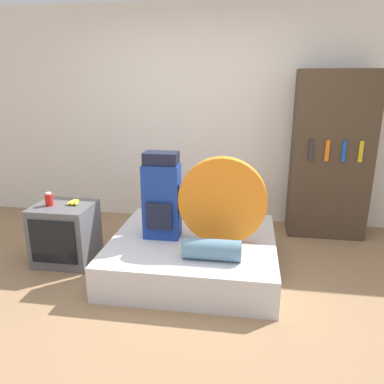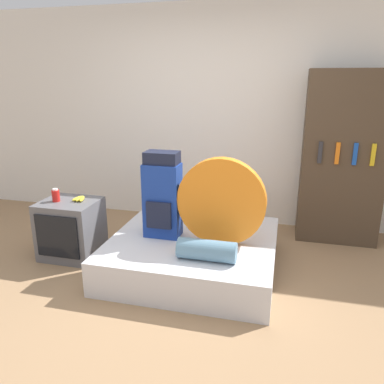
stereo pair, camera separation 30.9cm
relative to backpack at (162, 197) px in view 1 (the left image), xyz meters
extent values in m
plane|color=#997551|center=(0.22, -0.63, -0.71)|extent=(16.00, 16.00, 0.00)
cube|color=white|center=(0.22, 1.40, 0.59)|extent=(8.00, 0.05, 2.60)
cube|color=silver|center=(0.30, 0.01, -0.55)|extent=(1.52, 1.45, 0.32)
cube|color=navy|center=(0.00, 0.00, -0.04)|extent=(0.33, 0.21, 0.70)
cube|color=#191E33|center=(0.00, 0.01, 0.36)|extent=(0.31, 0.19, 0.11)
cube|color=#191E33|center=(0.00, -0.12, -0.15)|extent=(0.23, 0.03, 0.25)
cylinder|color=orange|center=(0.56, -0.04, 0.00)|extent=(0.79, 0.10, 0.79)
cylinder|color=#5B849E|center=(0.51, -0.40, -0.30)|extent=(0.49, 0.18, 0.18)
cube|color=#5B5B60|center=(-0.98, -0.03, -0.41)|extent=(0.56, 0.48, 0.59)
cube|color=black|center=(-0.98, -0.28, -0.40)|extent=(0.45, 0.02, 0.42)
cylinder|color=red|center=(-1.09, -0.06, -0.06)|extent=(0.07, 0.07, 0.11)
cylinder|color=white|center=(-1.09, -0.06, 0.00)|extent=(0.05, 0.05, 0.02)
ellipsoid|color=yellow|center=(-0.90, 0.03, -0.10)|extent=(0.08, 0.16, 0.04)
ellipsoid|color=yellow|center=(-0.88, 0.03, -0.10)|extent=(0.04, 0.15, 0.04)
ellipsoid|color=yellow|center=(-0.86, 0.03, -0.10)|extent=(0.08, 0.16, 0.04)
cube|color=#473828|center=(1.68, 1.09, 0.22)|extent=(0.85, 0.38, 1.85)
cube|color=#2D2D33|center=(1.43, 0.89, 0.31)|extent=(0.04, 0.02, 0.22)
cube|color=orange|center=(1.60, 0.89, 0.31)|extent=(0.04, 0.02, 0.22)
cube|color=#194CB2|center=(1.77, 0.89, 0.31)|extent=(0.04, 0.02, 0.22)
cube|color=gold|center=(1.94, 0.89, 0.31)|extent=(0.04, 0.02, 0.22)
camera|label=1|loc=(0.78, -3.20, 1.05)|focal=35.00mm
camera|label=2|loc=(1.08, -3.14, 1.05)|focal=35.00mm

